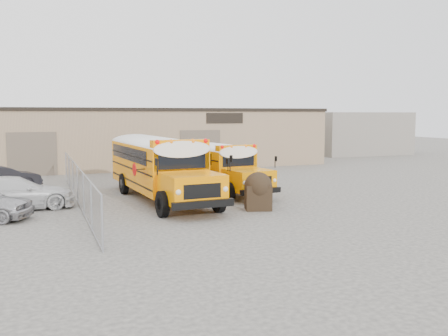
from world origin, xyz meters
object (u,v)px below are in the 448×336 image
object	(u,v)px
car_dark	(2,178)
tarp_bundle	(258,190)
school_bus_left	(127,153)
school_bus_right	(172,155)
car_white	(15,193)

from	to	relation	value
car_dark	tarp_bundle	bearing A→B (deg)	-152.53
tarp_bundle	school_bus_left	bearing A→B (deg)	109.41
school_bus_left	tarp_bundle	xyz separation A→B (m)	(3.82, -10.85, -0.95)
car_dark	school_bus_right	bearing A→B (deg)	-101.17
car_white	car_dark	xyz separation A→B (m)	(-0.87, 6.64, -0.07)
school_bus_right	car_dark	world-z (taller)	school_bus_right
tarp_bundle	car_dark	distance (m)	15.10
tarp_bundle	car_white	bearing A→B (deg)	159.17
school_bus_right	tarp_bundle	bearing A→B (deg)	-86.44
car_white	school_bus_right	bearing A→B (deg)	-53.13
school_bus_right	car_white	distance (m)	12.28
school_bus_left	school_bus_right	world-z (taller)	school_bus_left
school_bus_left	school_bus_right	size ratio (longest dim) A/B	1.16
tarp_bundle	school_bus_right	bearing A→B (deg)	93.56
car_dark	school_bus_left	bearing A→B (deg)	-105.49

